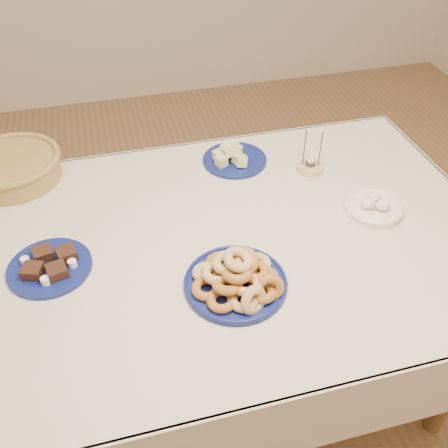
# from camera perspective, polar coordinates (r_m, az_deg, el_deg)

# --- Properties ---
(ground) EXTENTS (5.00, 5.00, 0.00)m
(ground) POSITION_cam_1_polar(r_m,az_deg,el_deg) (2.09, -0.36, -16.90)
(ground) COLOR brown
(ground) RESTS_ON ground
(dining_table) EXTENTS (1.71, 1.11, 0.75)m
(dining_table) POSITION_cam_1_polar(r_m,az_deg,el_deg) (1.58, -0.46, -4.46)
(dining_table) COLOR brown
(dining_table) RESTS_ON ground
(donut_platter) EXTENTS (0.37, 0.37, 0.13)m
(donut_platter) POSITION_cam_1_polar(r_m,az_deg,el_deg) (1.35, 1.52, -6.23)
(donut_platter) COLOR navy
(donut_platter) RESTS_ON dining_table
(melon_plate) EXTENTS (0.30, 0.30, 0.08)m
(melon_plate) POSITION_cam_1_polar(r_m,az_deg,el_deg) (1.82, 1.04, 7.68)
(melon_plate) COLOR navy
(melon_plate) RESTS_ON dining_table
(brownie_plate) EXTENTS (0.26, 0.26, 0.04)m
(brownie_plate) POSITION_cam_1_polar(r_m,az_deg,el_deg) (1.49, -19.29, -4.52)
(brownie_plate) COLOR navy
(brownie_plate) RESTS_ON dining_table
(wicker_basket) EXTENTS (0.35, 0.35, 0.09)m
(wicker_basket) POSITION_cam_1_polar(r_m,az_deg,el_deg) (1.87, -23.12, 6.02)
(wicker_basket) COLOR olive
(wicker_basket) RESTS_ON dining_table
(candle_holder) EXTENTS (0.12, 0.12, 0.16)m
(candle_holder) POSITION_cam_1_polar(r_m,az_deg,el_deg) (1.81, 9.79, 6.48)
(candle_holder) COLOR tan
(candle_holder) RESTS_ON dining_table
(egg_bowl) EXTENTS (0.22, 0.22, 0.06)m
(egg_bowl) POSITION_cam_1_polar(r_m,az_deg,el_deg) (1.66, 16.74, 1.84)
(egg_bowl) COLOR white
(egg_bowl) RESTS_ON dining_table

